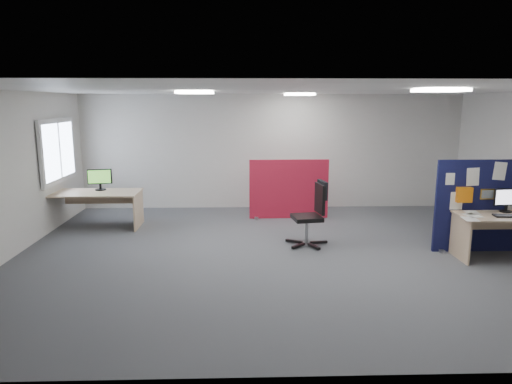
{
  "coord_description": "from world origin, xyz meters",
  "views": [
    {
      "loc": [
        -0.72,
        -7.31,
        2.51
      ],
      "look_at": [
        -0.48,
        0.33,
        1.0
      ],
      "focal_mm": 32.0,
      "sensor_mm": 36.0,
      "label": 1
    }
  ],
  "objects_px": {
    "red_divider": "(289,190)",
    "second_desk": "(97,200)",
    "monitor_second": "(100,179)",
    "monitor_main": "(507,199)",
    "navy_divider": "(490,206)",
    "office_chair": "(313,210)",
    "main_desk": "(507,225)"
  },
  "relations": [
    {
      "from": "red_divider",
      "to": "second_desk",
      "type": "xyz_separation_m",
      "value": [
        -3.98,
        -0.58,
        -0.08
      ]
    },
    {
      "from": "navy_divider",
      "to": "office_chair",
      "type": "height_order",
      "value": "navy_divider"
    },
    {
      "from": "main_desk",
      "to": "monitor_second",
      "type": "relative_size",
      "value": 3.38
    },
    {
      "from": "red_divider",
      "to": "office_chair",
      "type": "relative_size",
      "value": 1.52
    },
    {
      "from": "main_desk",
      "to": "monitor_main",
      "type": "xyz_separation_m",
      "value": [
        0.05,
        0.16,
        0.4
      ]
    },
    {
      "from": "monitor_main",
      "to": "office_chair",
      "type": "distance_m",
      "value": 3.17
    },
    {
      "from": "navy_divider",
      "to": "office_chair",
      "type": "distance_m",
      "value": 2.96
    },
    {
      "from": "second_desk",
      "to": "monitor_second",
      "type": "relative_size",
      "value": 3.64
    },
    {
      "from": "monitor_second",
      "to": "monitor_main",
      "type": "bearing_deg",
      "value": -27.47
    },
    {
      "from": "red_divider",
      "to": "office_chair",
      "type": "bearing_deg",
      "value": -83.89
    },
    {
      "from": "main_desk",
      "to": "second_desk",
      "type": "distance_m",
      "value": 7.57
    },
    {
      "from": "main_desk",
      "to": "second_desk",
      "type": "xyz_separation_m",
      "value": [
        -7.26,
        2.14,
        0.01
      ]
    },
    {
      "from": "navy_divider",
      "to": "red_divider",
      "type": "height_order",
      "value": "navy_divider"
    },
    {
      "from": "monitor_second",
      "to": "main_desk",
      "type": "bearing_deg",
      "value": -28.75
    },
    {
      "from": "monitor_main",
      "to": "monitor_second",
      "type": "xyz_separation_m",
      "value": [
        -7.27,
        2.14,
        0.02
      ]
    },
    {
      "from": "main_desk",
      "to": "office_chair",
      "type": "bearing_deg",
      "value": 165.69
    },
    {
      "from": "office_chair",
      "to": "second_desk",
      "type": "bearing_deg",
      "value": 153.12
    },
    {
      "from": "navy_divider",
      "to": "main_desk",
      "type": "height_order",
      "value": "navy_divider"
    },
    {
      "from": "navy_divider",
      "to": "main_desk",
      "type": "relative_size",
      "value": 1.18
    },
    {
      "from": "red_divider",
      "to": "monitor_second",
      "type": "distance_m",
      "value": 3.98
    },
    {
      "from": "second_desk",
      "to": "monitor_second",
      "type": "bearing_deg",
      "value": 76.91
    },
    {
      "from": "red_divider",
      "to": "second_desk",
      "type": "bearing_deg",
      "value": -172.5
    },
    {
      "from": "monitor_second",
      "to": "office_chair",
      "type": "height_order",
      "value": "monitor_second"
    },
    {
      "from": "second_desk",
      "to": "office_chair",
      "type": "bearing_deg",
      "value": -17.93
    },
    {
      "from": "monitor_main",
      "to": "office_chair",
      "type": "bearing_deg",
      "value": 163.38
    },
    {
      "from": "main_desk",
      "to": "monitor_main",
      "type": "bearing_deg",
      "value": 74.13
    },
    {
      "from": "main_desk",
      "to": "monitor_second",
      "type": "bearing_deg",
      "value": 162.31
    },
    {
      "from": "monitor_main",
      "to": "red_divider",
      "type": "xyz_separation_m",
      "value": [
        -3.33,
        2.56,
        -0.31
      ]
    },
    {
      "from": "monitor_main",
      "to": "red_divider",
      "type": "distance_m",
      "value": 4.21
    },
    {
      "from": "office_chair",
      "to": "monitor_main",
      "type": "bearing_deg",
      "value": -20.19
    },
    {
      "from": "main_desk",
      "to": "monitor_second",
      "type": "height_order",
      "value": "monitor_second"
    },
    {
      "from": "second_desk",
      "to": "main_desk",
      "type": "bearing_deg",
      "value": -16.42
    }
  ]
}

